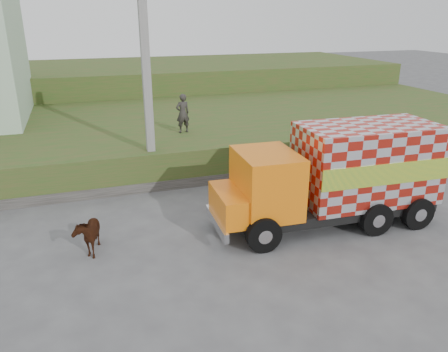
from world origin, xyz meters
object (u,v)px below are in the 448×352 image
object	(u,v)px
utility_pole	(147,84)
cow	(88,233)
cargo_truck	(338,175)
pedestrian	(183,113)

from	to	relation	value
utility_pole	cow	distance (m)	6.31
utility_pole	cargo_truck	bearing A→B (deg)	-45.06
cargo_truck	cow	size ratio (longest dim) A/B	5.31
utility_pole	cargo_truck	distance (m)	7.68
utility_pole	pedestrian	size ratio (longest dim) A/B	4.59
pedestrian	utility_pole	bearing A→B (deg)	41.56
pedestrian	cow	bearing A→B (deg)	46.68
utility_pole	cow	bearing A→B (deg)	-120.40
cow	pedestrian	bearing A→B (deg)	66.39
cargo_truck	pedestrian	bearing A→B (deg)	116.16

